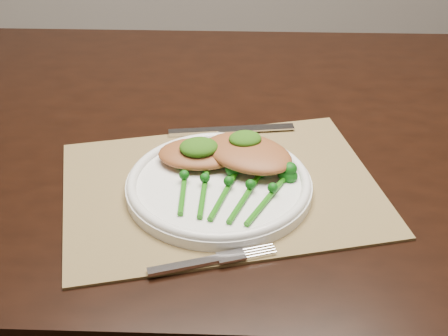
{
  "coord_description": "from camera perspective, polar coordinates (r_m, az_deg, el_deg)",
  "views": [
    {
      "loc": [
        -0.12,
        -1.02,
        1.28
      ],
      "look_at": [
        -0.03,
        -0.27,
        0.78
      ],
      "focal_mm": 50.0,
      "sensor_mm": 36.0,
      "label": 1
    }
  ],
  "objects": [
    {
      "name": "chicken_fillet_right",
      "position": [
        0.92,
        2.22,
        1.38
      ],
      "size": [
        0.17,
        0.17,
        0.03
      ],
      "primitive_type": "ellipsoid",
      "rotation": [
        0.0,
        0.0,
        -0.74
      ],
      "color": "#96552B",
      "rests_on": "dinner_plate"
    },
    {
      "name": "dinner_plate",
      "position": [
        0.89,
        -0.47,
        -1.49
      ],
      "size": [
        0.27,
        0.27,
        0.02
      ],
      "color": "white",
      "rests_on": "placemat"
    },
    {
      "name": "dining_table",
      "position": [
        1.29,
        2.85,
        -11.02
      ],
      "size": [
        1.72,
        1.13,
        0.75
      ],
      "rotation": [
        0.0,
        0.0,
        -0.15
      ],
      "color": "black",
      "rests_on": "ground"
    },
    {
      "name": "placemat",
      "position": [
        0.91,
        -0.26,
        -1.81
      ],
      "size": [
        0.48,
        0.37,
        0.0
      ],
      "primitive_type": "cube",
      "rotation": [
        0.0,
        0.0,
        0.09
      ],
      "color": "olive",
      "rests_on": "dining_table"
    },
    {
      "name": "pesto_dollop_right",
      "position": [
        0.92,
        1.95,
        2.68
      ],
      "size": [
        0.05,
        0.04,
        0.02
      ],
      "primitive_type": "ellipsoid",
      "color": "#194209",
      "rests_on": "chicken_fillet_right"
    },
    {
      "name": "knife",
      "position": [
        1.04,
        -0.43,
        3.46
      ],
      "size": [
        0.21,
        0.02,
        0.01
      ],
      "rotation": [
        0.0,
        0.0,
        -0.01
      ],
      "color": "silver",
      "rests_on": "placemat"
    },
    {
      "name": "broccolini_bundle",
      "position": [
        0.86,
        0.05,
        -2.33
      ],
      "size": [
        0.19,
        0.2,
        0.04
      ],
      "rotation": [
        0.0,
        0.0,
        -0.36
      ],
      "color": "#18600C",
      "rests_on": "dinner_plate"
    },
    {
      "name": "fork",
      "position": [
        0.78,
        -0.28,
        -8.27
      ],
      "size": [
        0.16,
        0.04,
        0.01
      ],
      "rotation": [
        0.0,
        0.0,
        0.16
      ],
      "color": "silver",
      "rests_on": "placemat"
    },
    {
      "name": "chicken_fillet_left",
      "position": [
        0.93,
        -2.25,
        1.33
      ],
      "size": [
        0.13,
        0.1,
        0.02
      ],
      "primitive_type": "ellipsoid",
      "rotation": [
        0.0,
        0.0,
        -0.11
      ],
      "color": "#96552B",
      "rests_on": "dinner_plate"
    },
    {
      "name": "pesto_dollop_left",
      "position": [
        0.92,
        -2.32,
        1.92
      ],
      "size": [
        0.06,
        0.05,
        0.02
      ],
      "primitive_type": "ellipsoid",
      "color": "#194209",
      "rests_on": "chicken_fillet_left"
    }
  ]
}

